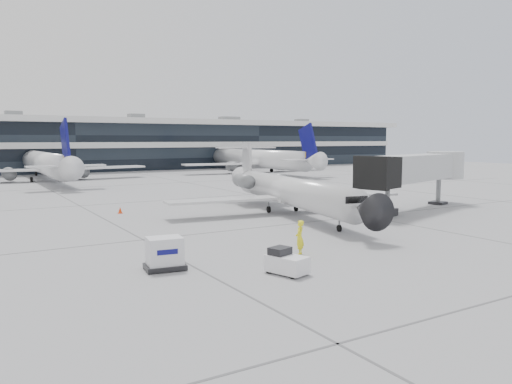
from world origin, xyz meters
TOP-DOWN VIEW (x-y plane):
  - ground at (0.00, 0.00)m, footprint 220.00×220.00m
  - terminal at (0.00, 82.00)m, footprint 170.00×22.00m
  - bg_jet_center at (-8.00, 55.00)m, footprint 32.00×40.00m
  - bg_jet_right at (32.00, 55.00)m, footprint 32.00×40.00m
  - regional_jet at (5.09, 4.85)m, footprint 22.13×27.58m
  - jet_bridge at (17.79, 0.81)m, footprint 16.74×7.43m
  - ramp_worker at (-3.56, -9.00)m, footprint 0.88×0.87m
  - baggage_tug at (-6.56, -11.96)m, footprint 1.77×2.32m
  - cargo_uld at (-11.50, -8.04)m, footprint 2.23×1.77m
  - traffic_cone at (-7.93, 12.74)m, footprint 0.54×0.54m

SIDE VIEW (x-z plane):
  - ground at x=0.00m, z-range 0.00..0.00m
  - bg_jet_center at x=-8.00m, z-range -4.80..4.80m
  - bg_jet_right at x=32.00m, z-range -4.80..4.80m
  - traffic_cone at x=-7.93m, z-range -0.02..0.58m
  - baggage_tug at x=-6.56m, z-range -0.07..1.24m
  - cargo_uld at x=-11.50m, z-range 0.00..1.67m
  - ramp_worker at x=-3.56m, z-range 0.00..2.05m
  - regional_jet at x=5.09m, z-range -1.01..5.39m
  - jet_bridge at x=17.79m, z-range 1.25..6.69m
  - terminal at x=0.00m, z-range 0.00..10.00m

